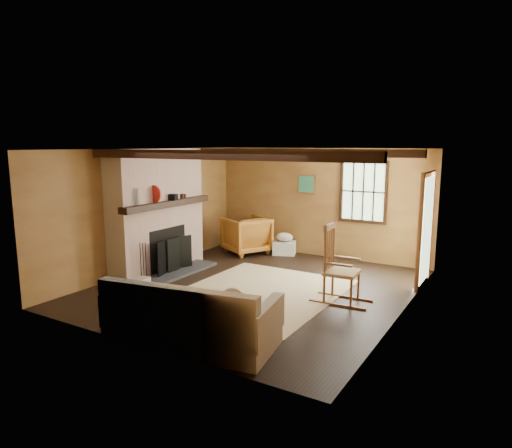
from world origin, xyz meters
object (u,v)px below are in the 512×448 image
Objects in this scene: sofa at (191,322)px; laundry_basket at (284,248)px; armchair at (246,235)px; fireplace at (158,215)px; rocking_chair at (339,269)px.

laundry_basket is at bearing 94.11° from sofa.
fireplace is at bearing 9.71° from armchair.
sofa is at bearing 154.45° from rocking_chair.
laundry_basket is (-2.20, 2.36, -0.38)m from rocking_chair.
armchair is (-3.01, 2.04, -0.11)m from rocking_chair.
sofa is at bearing -76.10° from laundry_basket.
laundry_basket is 0.54× the size of armchair.
fireplace is 4.80× the size of laundry_basket.
fireplace is at bearing -122.14° from laundry_basket.
rocking_chair is 3.25m from laundry_basket.
rocking_chair is at bearing 1.20° from fireplace.
fireplace is at bearing 128.84° from sofa.
laundry_basket is (1.53, 2.44, -0.95)m from fireplace.
fireplace is 3.03m from laundry_basket.
rocking_chair is at bearing 84.30° from armchair.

